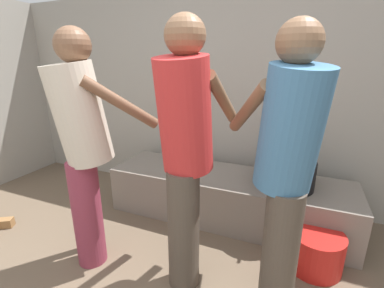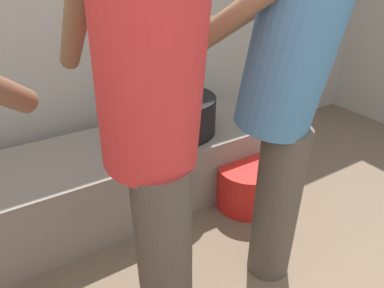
{
  "view_description": "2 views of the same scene",
  "coord_description": "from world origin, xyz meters",
  "px_view_note": "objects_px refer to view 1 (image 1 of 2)",
  "views": [
    {
      "loc": [
        0.58,
        -0.4,
        1.43
      ],
      "look_at": [
        -0.07,
        1.17,
        0.9
      ],
      "focal_mm": 25.39,
      "sensor_mm": 36.0,
      "label": 1
    },
    {
      "loc": [
        -0.4,
        0.15,
        1.37
      ],
      "look_at": [
        0.26,
        1.22,
        0.67
      ],
      "focal_mm": 31.41,
      "sensor_mm": 36.0,
      "label": 2
    }
  ],
  "objects_px": {
    "cooking_pot_main": "(285,173)",
    "cook_in_blue_shirt": "(287,162)",
    "cook_in_red_shirt": "(185,145)",
    "cook_in_cream_shirt": "(83,140)",
    "bucket_red_plastic": "(316,251)"
  },
  "relations": [
    {
      "from": "cook_in_red_shirt",
      "to": "cook_in_blue_shirt",
      "type": "xyz_separation_m",
      "value": [
        0.56,
        0.02,
        -0.03
      ]
    },
    {
      "from": "cook_in_red_shirt",
      "to": "bucket_red_plastic",
      "type": "bearing_deg",
      "value": 28.87
    },
    {
      "from": "cooking_pot_main",
      "to": "cook_in_red_shirt",
      "type": "xyz_separation_m",
      "value": [
        -0.53,
        -0.82,
        0.41
      ]
    },
    {
      "from": "cook_in_red_shirt",
      "to": "cook_in_cream_shirt",
      "type": "relative_size",
      "value": 1.03
    },
    {
      "from": "cooking_pot_main",
      "to": "bucket_red_plastic",
      "type": "height_order",
      "value": "cooking_pot_main"
    },
    {
      "from": "cooking_pot_main",
      "to": "cook_in_cream_shirt",
      "type": "distance_m",
      "value": 1.56
    },
    {
      "from": "cook_in_red_shirt",
      "to": "cook_in_blue_shirt",
      "type": "relative_size",
      "value": 1.03
    },
    {
      "from": "cook_in_blue_shirt",
      "to": "bucket_red_plastic",
      "type": "relative_size",
      "value": 4.39
    },
    {
      "from": "cook_in_blue_shirt",
      "to": "cooking_pot_main",
      "type": "bearing_deg",
      "value": 92.08
    },
    {
      "from": "cook_in_red_shirt",
      "to": "cook_in_cream_shirt",
      "type": "distance_m",
      "value": 0.7
    },
    {
      "from": "cook_in_red_shirt",
      "to": "bucket_red_plastic",
      "type": "height_order",
      "value": "cook_in_red_shirt"
    },
    {
      "from": "cooking_pot_main",
      "to": "cook_in_blue_shirt",
      "type": "xyz_separation_m",
      "value": [
        0.03,
        -0.79,
        0.38
      ]
    },
    {
      "from": "cook_in_blue_shirt",
      "to": "bucket_red_plastic",
      "type": "xyz_separation_m",
      "value": [
        0.24,
        0.42,
        -0.79
      ]
    },
    {
      "from": "cook_in_cream_shirt",
      "to": "cook_in_blue_shirt",
      "type": "bearing_deg",
      "value": 4.75
    },
    {
      "from": "cook_in_red_shirt",
      "to": "cook_in_cream_shirt",
      "type": "xyz_separation_m",
      "value": [
        -0.69,
        -0.08,
        -0.03
      ]
    }
  ]
}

